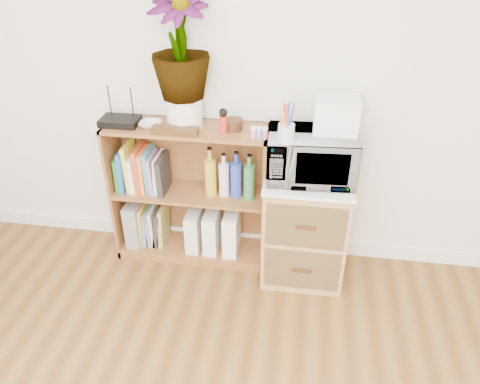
# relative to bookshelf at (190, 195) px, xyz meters

# --- Properties ---
(skirting_board) EXTENTS (4.00, 0.02, 0.10)m
(skirting_board) POSITION_rel_bookshelf_xyz_m (0.35, 0.14, -0.42)
(skirting_board) COLOR white
(skirting_board) RESTS_ON ground
(bookshelf) EXTENTS (1.00, 0.30, 0.95)m
(bookshelf) POSITION_rel_bookshelf_xyz_m (0.00, 0.00, 0.00)
(bookshelf) COLOR brown
(bookshelf) RESTS_ON ground
(wicker_unit) EXTENTS (0.50, 0.45, 0.70)m
(wicker_unit) POSITION_rel_bookshelf_xyz_m (0.75, -0.08, -0.12)
(wicker_unit) COLOR #9E7542
(wicker_unit) RESTS_ON ground
(microwave) EXTENTS (0.52, 0.37, 0.28)m
(microwave) POSITION_rel_bookshelf_xyz_m (0.75, -0.08, 0.38)
(microwave) COLOR white
(microwave) RESTS_ON wicker_unit
(pen_cup) EXTENTS (0.09, 0.09, 0.10)m
(pen_cup) POSITION_rel_bookshelf_xyz_m (0.60, -0.20, 0.57)
(pen_cup) COLOR silver
(pen_cup) RESTS_ON microwave
(small_appliance) EXTENTS (0.24, 0.20, 0.19)m
(small_appliance) POSITION_rel_bookshelf_xyz_m (0.87, -0.02, 0.62)
(small_appliance) COLOR white
(small_appliance) RESTS_ON microwave
(router) EXTENTS (0.23, 0.16, 0.04)m
(router) POSITION_rel_bookshelf_xyz_m (-0.40, -0.02, 0.50)
(router) COLOR black
(router) RESTS_ON bookshelf
(white_bowl) EXTENTS (0.13, 0.13, 0.03)m
(white_bowl) POSITION_rel_bookshelf_xyz_m (-0.21, -0.03, 0.49)
(white_bowl) COLOR silver
(white_bowl) RESTS_ON bookshelf
(plant_pot) EXTENTS (0.21, 0.21, 0.18)m
(plant_pot) POSITION_rel_bookshelf_xyz_m (-0.01, 0.02, 0.56)
(plant_pot) COLOR white
(plant_pot) RESTS_ON bookshelf
(potted_plant) EXTENTS (0.34, 0.34, 0.60)m
(potted_plant) POSITION_rel_bookshelf_xyz_m (-0.01, 0.02, 0.96)
(potted_plant) COLOR #317C31
(potted_plant) RESTS_ON plant_pot
(trinket_box) EXTENTS (0.27, 0.07, 0.04)m
(trinket_box) POSITION_rel_bookshelf_xyz_m (-0.04, -0.10, 0.50)
(trinket_box) COLOR #33200E
(trinket_box) RESTS_ON bookshelf
(kokeshi_doll) EXTENTS (0.04, 0.04, 0.10)m
(kokeshi_doll) POSITION_rel_bookshelf_xyz_m (0.24, -0.04, 0.53)
(kokeshi_doll) COLOR red
(kokeshi_doll) RESTS_ON bookshelf
(wooden_bowl) EXTENTS (0.11, 0.11, 0.06)m
(wooden_bowl) POSITION_rel_bookshelf_xyz_m (0.29, 0.01, 0.51)
(wooden_bowl) COLOR #3A1C0F
(wooden_bowl) RESTS_ON bookshelf
(paint_jars) EXTENTS (0.12, 0.04, 0.06)m
(paint_jars) POSITION_rel_bookshelf_xyz_m (0.45, -0.09, 0.51)
(paint_jars) COLOR pink
(paint_jars) RESTS_ON bookshelf
(file_box) EXTENTS (0.09, 0.25, 0.31)m
(file_box) POSITION_rel_bookshelf_xyz_m (-0.39, 0.00, -0.25)
(file_box) COLOR gray
(file_box) RESTS_ON bookshelf
(magazine_holder_left) EXTENTS (0.09, 0.22, 0.28)m
(magazine_holder_left) POSITION_rel_bookshelf_xyz_m (0.02, -0.01, -0.27)
(magazine_holder_left) COLOR silver
(magazine_holder_left) RESTS_ON bookshelf
(magazine_holder_mid) EXTENTS (0.09, 0.23, 0.28)m
(magazine_holder_mid) POSITION_rel_bookshelf_xyz_m (0.14, -0.01, -0.26)
(magazine_holder_mid) COLOR white
(magazine_holder_mid) RESTS_ON bookshelf
(magazine_holder_right) EXTENTS (0.09, 0.24, 0.30)m
(magazine_holder_right) POSITION_rel_bookshelf_xyz_m (0.27, -0.01, -0.26)
(magazine_holder_right) COLOR white
(magazine_holder_right) RESTS_ON bookshelf
(cookbooks) EXTENTS (0.32, 0.20, 0.31)m
(cookbooks) POSITION_rel_bookshelf_xyz_m (-0.31, -0.00, 0.16)
(cookbooks) COLOR #1E7021
(cookbooks) RESTS_ON bookshelf
(liquor_bottles) EXTENTS (0.40, 0.07, 0.32)m
(liquor_bottles) POSITION_rel_bookshelf_xyz_m (0.30, -0.00, 0.18)
(liquor_bottles) COLOR gold
(liquor_bottles) RESTS_ON bookshelf
(lower_books) EXTENTS (0.18, 0.19, 0.30)m
(lower_books) POSITION_rel_bookshelf_xyz_m (-0.27, 0.00, -0.27)
(lower_books) COLOR gold
(lower_books) RESTS_ON bookshelf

